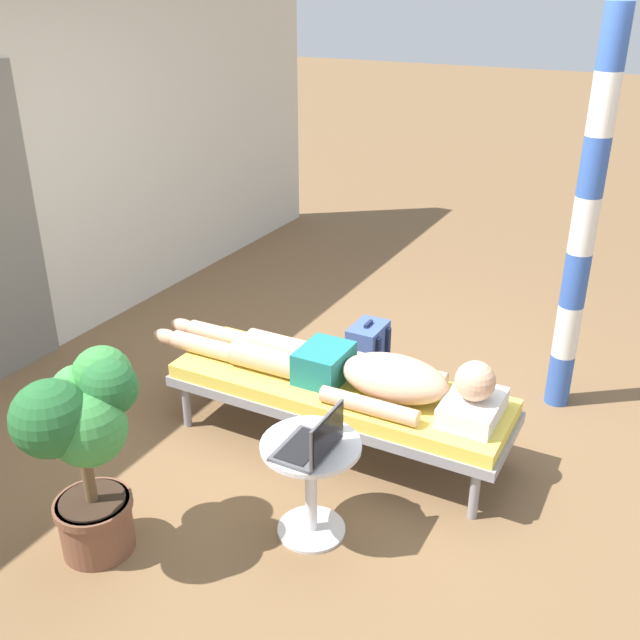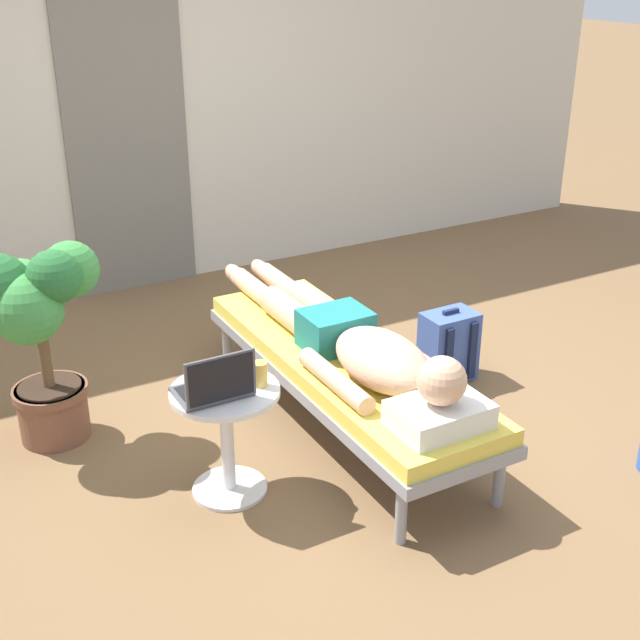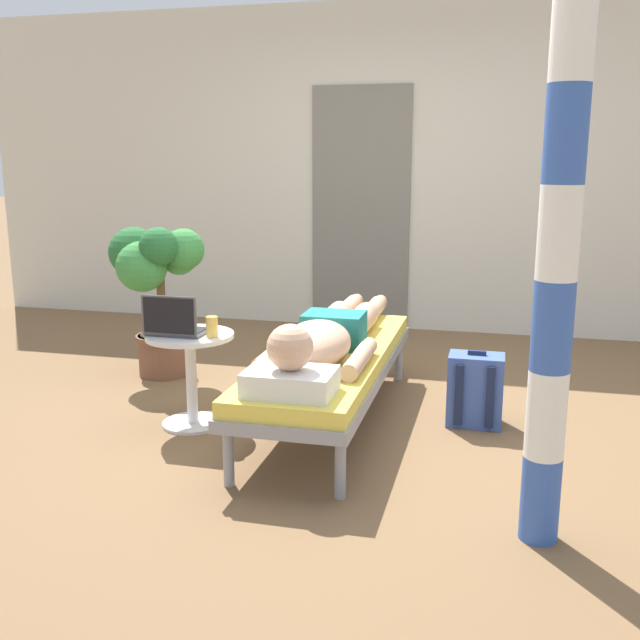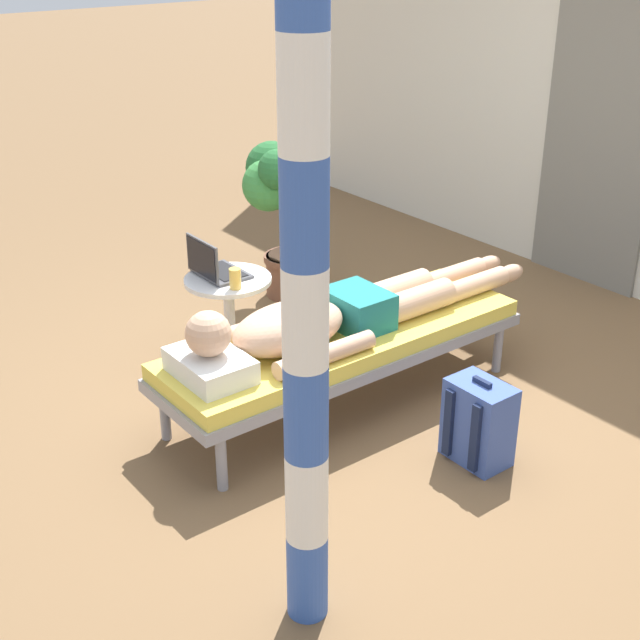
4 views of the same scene
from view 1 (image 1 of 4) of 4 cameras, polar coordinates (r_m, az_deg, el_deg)
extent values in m
plane|color=brown|center=(4.41, 1.17, -9.24)|extent=(40.00, 40.00, 0.00)
cube|color=beige|center=(5.32, -23.76, 10.74)|extent=(7.60, 0.20, 2.70)
cylinder|color=gray|center=(4.52, -10.42, -6.62)|extent=(0.05, 0.05, 0.28)
cylinder|color=gray|center=(4.87, -6.74, -3.83)|extent=(0.05, 0.05, 0.28)
cylinder|color=gray|center=(3.84, 12.00, -13.25)|extent=(0.05, 0.05, 0.28)
cylinder|color=gray|center=(4.25, 14.05, -9.28)|extent=(0.05, 0.05, 0.28)
cube|color=gray|center=(4.19, 1.42, -6.15)|extent=(0.62, 2.00, 0.06)
cube|color=#E5CC4C|center=(4.16, 1.43, -5.33)|extent=(0.59, 1.96, 0.08)
cube|color=white|center=(3.88, 11.86, -6.75)|extent=(0.40, 0.28, 0.11)
sphere|color=#D8A884|center=(3.80, 12.08, -4.70)|extent=(0.21, 0.21, 0.21)
ellipsoid|color=#D8A884|center=(3.96, 5.85, -4.54)|extent=(0.35, 0.60, 0.23)
cylinder|color=#D8A884|center=(3.84, 3.84, -6.73)|extent=(0.09, 0.55, 0.09)
cylinder|color=#D8A884|center=(4.19, 6.33, -3.88)|extent=(0.09, 0.55, 0.09)
cube|color=#1E7272|center=(4.13, 0.31, -3.41)|extent=(0.33, 0.26, 0.19)
cylinder|color=#D8A884|center=(4.22, -4.32, -3.09)|extent=(0.15, 0.42, 0.15)
cylinder|color=#D8A884|center=(4.45, -9.02, -2.06)|extent=(0.11, 0.44, 0.11)
ellipsoid|color=#D8A884|center=(4.62, -11.92, -1.32)|extent=(0.09, 0.20, 0.10)
cylinder|color=#D8A884|center=(4.35, -3.14, -2.16)|extent=(0.15, 0.42, 0.15)
cylinder|color=#D8A884|center=(4.57, -7.77, -1.20)|extent=(0.11, 0.44, 0.11)
ellipsoid|color=#D8A884|center=(4.74, -10.64, -0.51)|extent=(0.09, 0.20, 0.10)
cylinder|color=silver|center=(3.77, -0.68, -16.07)|extent=(0.34, 0.34, 0.02)
cylinder|color=silver|center=(3.61, -0.70, -13.10)|extent=(0.06, 0.06, 0.48)
cylinder|color=silver|center=(3.45, -0.73, -9.82)|extent=(0.48, 0.48, 0.02)
cube|color=#4C4C51|center=(3.40, -1.22, -10.05)|extent=(0.31, 0.22, 0.02)
cube|color=black|center=(3.40, -1.37, -9.86)|extent=(0.27, 0.15, 0.00)
cube|color=#4C4C51|center=(3.29, 0.55, -8.99)|extent=(0.31, 0.01, 0.21)
cube|color=black|center=(3.29, 0.68, -9.03)|extent=(0.29, 0.00, 0.19)
cylinder|color=gold|center=(3.51, 1.10, -7.85)|extent=(0.06, 0.06, 0.11)
cube|color=#3F59A5|center=(4.93, 3.74, -2.53)|extent=(0.30, 0.20, 0.40)
cube|color=#3F59A5|center=(5.01, 2.47, -2.95)|extent=(0.23, 0.04, 0.18)
cube|color=#192342|center=(4.82, 4.55, -3.23)|extent=(0.04, 0.02, 0.34)
cube|color=#192342|center=(4.96, 5.32, -2.42)|extent=(0.04, 0.02, 0.34)
cube|color=#192342|center=(4.84, 3.81, -0.31)|extent=(0.10, 0.02, 0.02)
cylinder|color=brown|center=(3.75, -17.13, -15.07)|extent=(0.34, 0.34, 0.28)
cylinder|color=brown|center=(3.67, -17.38, -13.64)|extent=(0.37, 0.37, 0.04)
cylinder|color=#332319|center=(3.66, -17.43, -13.33)|extent=(0.31, 0.31, 0.01)
cylinder|color=brown|center=(3.53, -17.89, -10.52)|extent=(0.06, 0.06, 0.45)
sphere|color=#38843D|center=(3.44, -16.72, -4.18)|extent=(0.27, 0.27, 0.27)
sphere|color=#429347|center=(3.49, -18.50, -5.28)|extent=(0.24, 0.24, 0.24)
sphere|color=#429347|center=(3.38, -19.98, -6.22)|extent=(0.23, 0.23, 0.23)
sphere|color=#23602D|center=(3.24, -20.37, -7.26)|extent=(0.34, 0.34, 0.34)
sphere|color=#38843D|center=(3.27, -17.72, -8.10)|extent=(0.33, 0.33, 0.33)
sphere|color=#23602D|center=(3.27, -16.19, -5.11)|extent=(0.25, 0.25, 0.25)
cylinder|color=#3359B2|center=(4.91, 18.26, -4.37)|extent=(0.15, 0.15, 0.34)
cylinder|color=white|center=(4.76, 18.81, -0.79)|extent=(0.15, 0.15, 0.34)
cylinder|color=#3359B2|center=(4.63, 19.39, 3.00)|extent=(0.15, 0.15, 0.34)
cylinder|color=white|center=(4.52, 20.01, 7.01)|extent=(0.15, 0.15, 0.34)
cylinder|color=#3359B2|center=(4.43, 20.66, 11.18)|extent=(0.15, 0.15, 0.34)
cylinder|color=white|center=(4.37, 21.36, 15.50)|extent=(0.15, 0.15, 0.34)
cylinder|color=#3359B2|center=(4.34, 22.11, 19.91)|extent=(0.15, 0.15, 0.34)
camera|label=2|loc=(2.06, 76.54, -0.71)|focal=46.69mm
camera|label=3|loc=(4.77, 54.20, 2.06)|focal=41.06mm
camera|label=4|loc=(6.32, 38.63, 18.77)|focal=48.71mm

